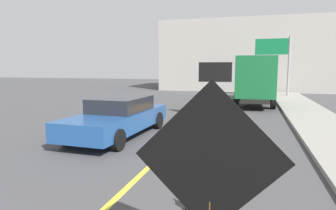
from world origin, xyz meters
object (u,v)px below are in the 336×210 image
object	(u,v)px
traffic_cone_mid_lane	(213,150)
traffic_cone_curbside	(222,116)
box_truck	(254,79)
highway_guide_sign	(279,55)
traffic_cone_near_sign	(195,196)
traffic_cone_far_lane	(215,129)
pickup_car	(119,117)
roadwork_sign	(211,162)
arrow_board_trailer	(214,108)

from	to	relation	value
traffic_cone_mid_lane	traffic_cone_curbside	world-z (taller)	traffic_cone_curbside
box_truck	highway_guide_sign	size ratio (longest dim) A/B	1.56
box_truck	traffic_cone_near_sign	distance (m)	16.00
highway_guide_sign	traffic_cone_near_sign	world-z (taller)	highway_guide_sign
traffic_cone_near_sign	traffic_cone_far_lane	bearing A→B (deg)	93.56
pickup_car	traffic_cone_mid_lane	xyz separation A→B (m)	(3.67, -2.29, -0.33)
roadwork_sign	traffic_cone_curbside	bearing A→B (deg)	94.94
highway_guide_sign	traffic_cone_near_sign	bearing A→B (deg)	-97.60
traffic_cone_near_sign	traffic_cone_far_lane	distance (m)	5.38
roadwork_sign	pickup_car	xyz separation A→B (m)	(-4.19, 6.62, -0.77)
traffic_cone_far_lane	traffic_cone_curbside	bearing A→B (deg)	90.75
arrow_board_trailer	pickup_car	distance (m)	5.72
traffic_cone_near_sign	traffic_cone_mid_lane	bearing A→B (deg)	91.11
traffic_cone_far_lane	traffic_cone_curbside	distance (m)	2.66
traffic_cone_near_sign	traffic_cone_mid_lane	world-z (taller)	traffic_cone_mid_lane
roadwork_sign	traffic_cone_curbside	distance (m)	9.82
box_truck	traffic_cone_far_lane	world-z (taller)	box_truck
traffic_cone_far_lane	traffic_cone_mid_lane	bearing A→B (deg)	-84.09
arrow_board_trailer	traffic_cone_curbside	xyz separation A→B (m)	(0.54, -1.87, -0.11)
box_truck	pickup_car	distance (m)	11.98
box_truck	pickup_car	xyz separation A→B (m)	(-4.69, -10.98, -1.02)
highway_guide_sign	traffic_cone_far_lane	xyz separation A→B (m)	(-3.20, -16.14, -3.08)
roadwork_sign	highway_guide_sign	distance (m)	23.41
roadwork_sign	traffic_cone_mid_lane	bearing A→B (deg)	96.89
arrow_board_trailer	box_truck	xyz separation A→B (m)	(1.88, 6.00, 1.24)
pickup_car	traffic_cone_near_sign	world-z (taller)	pickup_car
highway_guide_sign	traffic_cone_far_lane	distance (m)	16.75
pickup_car	traffic_cone_far_lane	size ratio (longest dim) A/B	7.58
pickup_car	traffic_cone_near_sign	distance (m)	6.19
traffic_cone_mid_lane	traffic_cone_curbside	xyz separation A→B (m)	(-0.32, 5.39, 0.00)
arrow_board_trailer	traffic_cone_far_lane	distance (m)	4.57
arrow_board_trailer	highway_guide_sign	distance (m)	12.56
pickup_car	traffic_cone_far_lane	bearing A→B (deg)	7.42
traffic_cone_near_sign	traffic_cone_far_lane	size ratio (longest dim) A/B	0.92
arrow_board_trailer	traffic_cone_near_sign	world-z (taller)	arrow_board_trailer
arrow_board_trailer	traffic_cone_far_lane	size ratio (longest dim) A/B	3.92
traffic_cone_mid_lane	traffic_cone_far_lane	size ratio (longest dim) A/B	1.10
arrow_board_trailer	pickup_car	bearing A→B (deg)	-119.45
arrow_board_trailer	traffic_cone_far_lane	xyz separation A→B (m)	(0.58, -4.54, -0.14)
pickup_car	traffic_cone_near_sign	xyz separation A→B (m)	(3.72, -4.93, -0.39)
arrow_board_trailer	traffic_cone_near_sign	bearing A→B (deg)	-84.74
box_truck	pickup_car	size ratio (longest dim) A/B	1.50
box_truck	pickup_car	bearing A→B (deg)	-113.12
arrow_board_trailer	traffic_cone_curbside	distance (m)	1.95
roadwork_sign	box_truck	xyz separation A→B (m)	(0.49, 17.60, 0.25)
roadwork_sign	traffic_cone_far_lane	size ratio (longest dim) A/B	3.38
pickup_car	traffic_cone_curbside	size ratio (longest dim) A/B	6.87
arrow_board_trailer	traffic_cone_mid_lane	size ratio (longest dim) A/B	3.56
traffic_cone_curbside	pickup_car	bearing A→B (deg)	-137.22
highway_guide_sign	pickup_car	bearing A→B (deg)	-111.68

